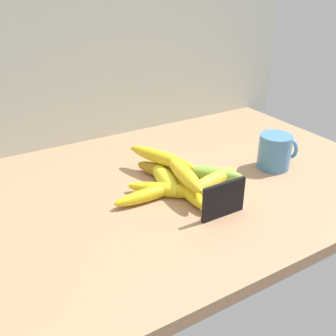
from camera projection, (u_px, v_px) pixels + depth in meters
The scene contains 13 objects.
counter_top at pixel (184, 184), 101.48cm from camera, with size 110.00×76.00×3.00cm, color tan.
back_wall at pixel (116, 33), 116.19cm from camera, with size 130.00×2.00×70.00cm, color beige.
chalkboard_sign at pixel (223, 201), 83.93cm from camera, with size 11.00×1.80×8.40cm.
coffee_mug at pixel (275, 151), 104.97cm from camera, with size 10.36×8.86×9.57cm.
banana_0 at pixel (165, 179), 96.48cm from camera, with size 15.32×4.24×4.24cm, color yellow.
banana_1 at pixel (168, 190), 92.46cm from camera, with size 20.00×3.38×3.38cm, color yellow.
banana_2 at pixel (210, 174), 99.62cm from camera, with size 17.11×3.75×3.75cm, color #83B53C.
banana_3 at pixel (160, 171), 100.94cm from camera, with size 15.11×3.64×3.64cm, color #A57F19.
banana_4 at pixel (211, 181), 95.80cm from camera, with size 18.97×3.75×3.75cm, color gold.
banana_5 at pixel (186, 189), 92.67cm from camera, with size 19.21×3.53×3.53cm, color yellow.
banana_6 at pixel (149, 194), 90.68cm from camera, with size 17.61×3.26×3.26cm, color gold.
banana_7 at pixel (184, 174), 91.72cm from camera, with size 18.44×3.79×3.79cm, color yellow.
banana_8 at pixel (161, 157), 100.00cm from camera, with size 20.82×3.56×3.56cm, color yellow.
Camera 1 is at (-48.88, -73.93, 51.30)cm, focal length 41.07 mm.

